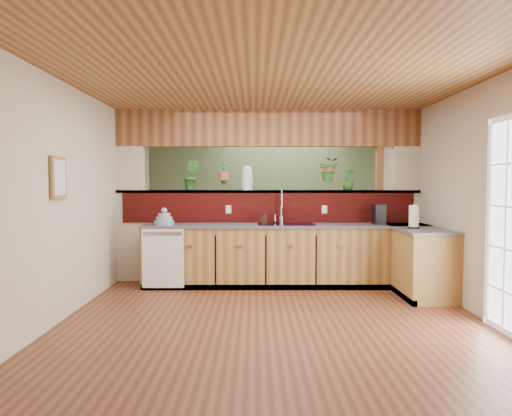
{
  "coord_description": "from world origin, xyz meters",
  "views": [
    {
      "loc": [
        -0.2,
        -5.61,
        1.48
      ],
      "look_at": [
        -0.19,
        0.7,
        1.15
      ],
      "focal_mm": 32.0,
      "sensor_mm": 36.0,
      "label": 1
    }
  ],
  "objects_px": {
    "paper_towel": "(414,217)",
    "glass_jar": "(247,178)",
    "shelving_console": "(251,234)",
    "dish_stack": "(164,219)",
    "soap_dispenser": "(265,217)",
    "coffee_maker": "(379,215)",
    "faucet": "(281,206)"
  },
  "relations": [
    {
      "from": "shelving_console",
      "to": "coffee_maker",
      "type": "bearing_deg",
      "value": -50.21
    },
    {
      "from": "coffee_maker",
      "to": "paper_towel",
      "type": "relative_size",
      "value": 0.89
    },
    {
      "from": "dish_stack",
      "to": "shelving_console",
      "type": "bearing_deg",
      "value": 62.82
    },
    {
      "from": "faucet",
      "to": "dish_stack",
      "type": "distance_m",
      "value": 1.71
    },
    {
      "from": "faucet",
      "to": "coffee_maker",
      "type": "xyz_separation_m",
      "value": [
        1.41,
        -0.17,
        -0.13
      ]
    },
    {
      "from": "paper_towel",
      "to": "shelving_console",
      "type": "height_order",
      "value": "paper_towel"
    },
    {
      "from": "paper_towel",
      "to": "soap_dispenser",
      "type": "bearing_deg",
      "value": 159.93
    },
    {
      "from": "dish_stack",
      "to": "paper_towel",
      "type": "relative_size",
      "value": 0.87
    },
    {
      "from": "paper_towel",
      "to": "shelving_console",
      "type": "xyz_separation_m",
      "value": [
        -2.17,
        2.89,
        -0.55
      ]
    },
    {
      "from": "coffee_maker",
      "to": "glass_jar",
      "type": "bearing_deg",
      "value": 169.72
    },
    {
      "from": "paper_towel",
      "to": "glass_jar",
      "type": "bearing_deg",
      "value": 155.84
    },
    {
      "from": "paper_towel",
      "to": "shelving_console",
      "type": "distance_m",
      "value": 3.66
    },
    {
      "from": "soap_dispenser",
      "to": "coffee_maker",
      "type": "distance_m",
      "value": 1.66
    },
    {
      "from": "dish_stack",
      "to": "glass_jar",
      "type": "xyz_separation_m",
      "value": [
        1.17,
        0.47,
        0.6
      ]
    },
    {
      "from": "faucet",
      "to": "dish_stack",
      "type": "xyz_separation_m",
      "value": [
        -1.69,
        -0.25,
        -0.19
      ]
    },
    {
      "from": "faucet",
      "to": "soap_dispenser",
      "type": "relative_size",
      "value": 2.67
    },
    {
      "from": "dish_stack",
      "to": "coffee_maker",
      "type": "height_order",
      "value": "coffee_maker"
    },
    {
      "from": "soap_dispenser",
      "to": "coffee_maker",
      "type": "xyz_separation_m",
      "value": [
        1.66,
        -0.11,
        0.04
      ]
    },
    {
      "from": "paper_towel",
      "to": "glass_jar",
      "type": "relative_size",
      "value": 0.87
    },
    {
      "from": "faucet",
      "to": "dish_stack",
      "type": "relative_size",
      "value": 1.72
    },
    {
      "from": "dish_stack",
      "to": "glass_jar",
      "type": "relative_size",
      "value": 0.75
    },
    {
      "from": "coffee_maker",
      "to": "glass_jar",
      "type": "xyz_separation_m",
      "value": [
        -1.92,
        0.39,
        0.54
      ]
    },
    {
      "from": "coffee_maker",
      "to": "glass_jar",
      "type": "relative_size",
      "value": 0.77
    },
    {
      "from": "faucet",
      "to": "coffee_maker",
      "type": "distance_m",
      "value": 1.43
    },
    {
      "from": "glass_jar",
      "to": "shelving_console",
      "type": "xyz_separation_m",
      "value": [
        0.04,
        1.9,
        -1.08
      ]
    },
    {
      "from": "dish_stack",
      "to": "shelving_console",
      "type": "xyz_separation_m",
      "value": [
        1.22,
        2.37,
        -0.48
      ]
    },
    {
      "from": "dish_stack",
      "to": "soap_dispenser",
      "type": "bearing_deg",
      "value": 7.55
    },
    {
      "from": "dish_stack",
      "to": "paper_towel",
      "type": "xyz_separation_m",
      "value": [
        3.39,
        -0.52,
        0.07
      ]
    },
    {
      "from": "soap_dispenser",
      "to": "coffee_maker",
      "type": "relative_size",
      "value": 0.63
    },
    {
      "from": "dish_stack",
      "to": "shelving_console",
      "type": "distance_m",
      "value": 2.71
    },
    {
      "from": "soap_dispenser",
      "to": "glass_jar",
      "type": "relative_size",
      "value": 0.49
    },
    {
      "from": "paper_towel",
      "to": "shelving_console",
      "type": "relative_size",
      "value": 0.24
    }
  ]
}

